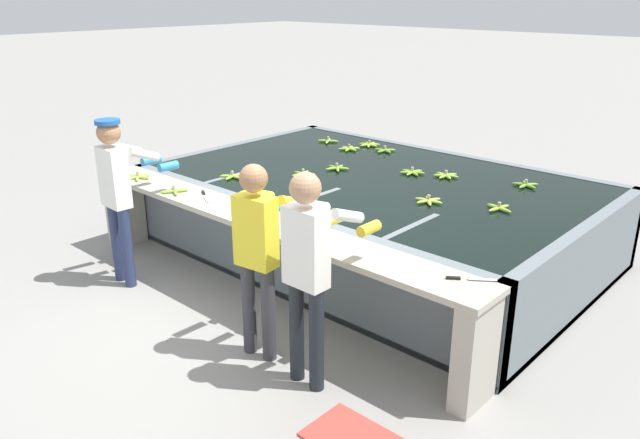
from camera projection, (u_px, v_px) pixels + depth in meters
name	position (u px, v px, depth m)	size (l,w,h in m)	color
ground_plane	(241.00, 312.00, 5.71)	(80.00, 80.00, 0.00)	gray
wash_tank	(373.00, 215.00, 6.92)	(4.67, 3.03, 0.88)	slate
work_ledge	(257.00, 242.00, 5.65)	(4.67, 0.45, 0.88)	#A8A393
worker_0	(118.00, 186.00, 5.97)	(0.42, 0.72, 1.66)	navy
worker_1	(259.00, 245.00, 4.76)	(0.47, 0.73, 1.59)	#38383D
worker_2	(309.00, 262.00, 4.37)	(0.40, 0.71, 1.64)	#1E2328
banana_bunch_floating_0	(526.00, 185.00, 6.41)	(0.28, 0.27, 0.08)	#75A333
banana_bunch_floating_1	(446.00, 175.00, 6.74)	(0.28, 0.28, 0.08)	#93BC3D
banana_bunch_floating_2	(232.00, 176.00, 6.71)	(0.27, 0.28, 0.08)	#8CB738
banana_bunch_floating_3	(429.00, 201.00, 5.93)	(0.28, 0.27, 0.08)	#9EC642
banana_bunch_floating_4	(349.00, 149.00, 7.87)	(0.28, 0.27, 0.08)	#8CB738
banana_bunch_floating_5	(369.00, 145.00, 8.08)	(0.28, 0.28, 0.08)	#93BC3D
banana_bunch_floating_6	(412.00, 172.00, 6.86)	(0.28, 0.28, 0.08)	#7FAD33
banana_bunch_floating_7	(385.00, 150.00, 7.79)	(0.28, 0.27, 0.08)	#75A333
banana_bunch_floating_8	(337.00, 168.00, 7.01)	(0.27, 0.28, 0.08)	#75A333
banana_bunch_floating_9	(499.00, 208.00, 5.73)	(0.28, 0.28, 0.08)	#93BC3D
banana_bunch_floating_10	(328.00, 141.00, 8.28)	(0.26, 0.26, 0.08)	#93BC3D
banana_bunch_floating_11	(303.00, 174.00, 6.79)	(0.26, 0.28, 0.08)	#75A333
banana_bunch_ledge_0	(174.00, 191.00, 6.20)	(0.27, 0.27, 0.08)	#7FAD33
banana_bunch_ledge_1	(138.00, 177.00, 6.67)	(0.27, 0.28, 0.08)	#9EC642
knife_0	(463.00, 279.00, 4.34)	(0.30, 0.23, 0.02)	silver
knife_1	(204.00, 195.00, 6.12)	(0.32, 0.20, 0.02)	silver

